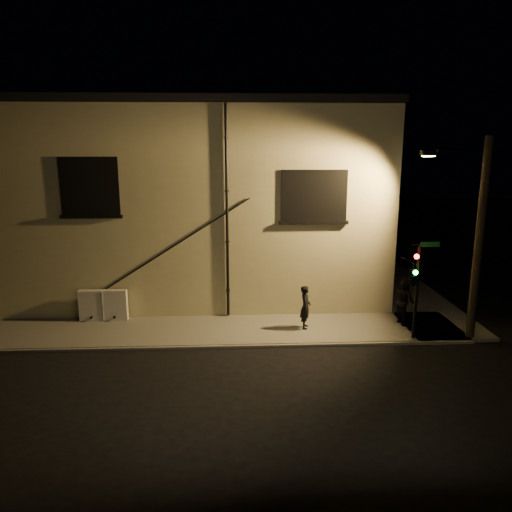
{
  "coord_description": "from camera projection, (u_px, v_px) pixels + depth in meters",
  "views": [
    {
      "loc": [
        -1.64,
        -16.36,
        7.09
      ],
      "look_at": [
        -0.73,
        1.8,
        2.88
      ],
      "focal_mm": 35.0,
      "sensor_mm": 36.0,
      "label": 1
    }
  ],
  "objects": [
    {
      "name": "streetlamp_pole",
      "position": [
        476.0,
        236.0,
        17.43
      ],
      "size": [
        2.03,
        1.39,
        7.26
      ],
      "color": "black",
      "rests_on": "ground"
    },
    {
      "name": "sidewalk",
      "position": [
        297.0,
        305.0,
        21.91
      ],
      "size": [
        21.0,
        16.0,
        0.12
      ],
      "color": "#605E56",
      "rests_on": "ground"
    },
    {
      "name": "utility_cabinet",
      "position": [
        103.0,
        305.0,
        19.73
      ],
      "size": [
        1.87,
        0.32,
        1.23
      ],
      "primitive_type": "cube",
      "color": "beige",
      "rests_on": "sidewalk"
    },
    {
      "name": "traffic_signal",
      "position": [
        413.0,
        275.0,
        17.44
      ],
      "size": [
        1.27,
        2.09,
        3.54
      ],
      "color": "black",
      "rests_on": "sidewalk"
    },
    {
      "name": "pedestrian_b",
      "position": [
        405.0,
        300.0,
        19.34
      ],
      "size": [
        0.84,
        1.0,
        1.84
      ],
      "primitive_type": "imported",
      "rotation": [
        0.0,
        0.0,
        1.74
      ],
      "color": "black",
      "rests_on": "sidewalk"
    },
    {
      "name": "pedestrian_a",
      "position": [
        305.0,
        307.0,
        18.85
      ],
      "size": [
        0.5,
        0.67,
        1.66
      ],
      "primitive_type": "imported",
      "rotation": [
        0.0,
        0.0,
        1.39
      ],
      "color": "black",
      "rests_on": "sidewalk"
    },
    {
      "name": "building",
      "position": [
        204.0,
        195.0,
        25.21
      ],
      "size": [
        16.2,
        12.23,
        8.8
      ],
      "color": "#BBB386",
      "rests_on": "ground"
    },
    {
      "name": "ground",
      "position": [
        279.0,
        346.0,
        17.6
      ],
      "size": [
        90.0,
        90.0,
        0.0
      ],
      "primitive_type": "plane",
      "color": "black"
    }
  ]
}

